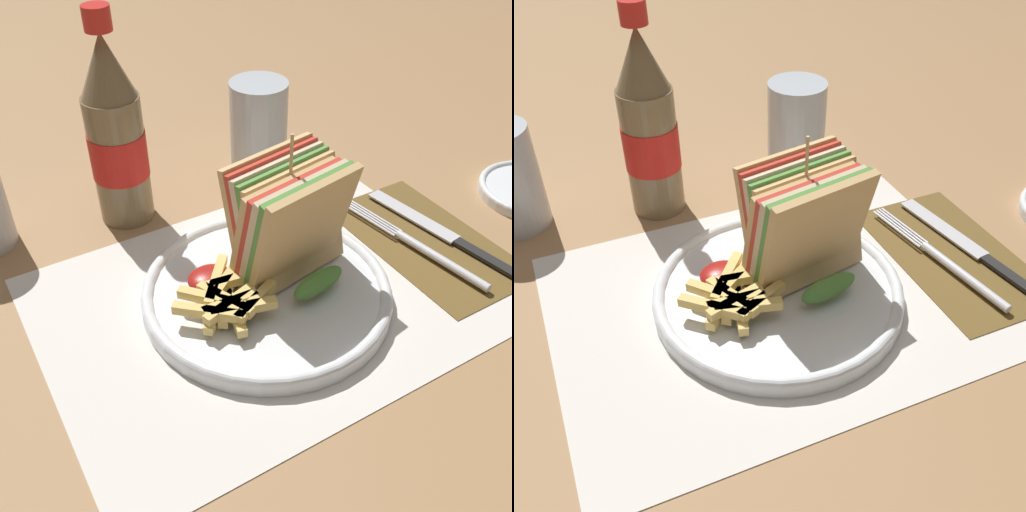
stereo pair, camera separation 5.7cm
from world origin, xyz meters
The scene contains 11 objects.
ground_plane centered at (0.00, 0.00, 0.00)m, with size 4.00×4.00×0.00m, color #9E754C.
placemat centered at (0.00, 0.02, 0.00)m, with size 0.43×0.32×0.00m.
plate_main centered at (0.00, 0.02, 0.01)m, with size 0.24×0.24×0.02m.
club_sandwich centered at (0.03, 0.03, 0.07)m, with size 0.12×0.11×0.15m.
fries_pile centered at (-0.05, 0.01, 0.03)m, with size 0.10×0.09×0.02m.
ketchup_blob centered at (-0.05, 0.05, 0.03)m, with size 0.04×0.04×0.02m.
napkin centered at (0.20, 0.01, 0.00)m, with size 0.12×0.22×0.00m.
fork centered at (0.18, -0.01, 0.01)m, with size 0.04×0.19×0.01m.
knife centered at (0.22, 0.00, 0.01)m, with size 0.04×0.20×0.00m.
coke_bottle_near centered at (-0.06, 0.22, 0.10)m, with size 0.06×0.06×0.24m.
glass_near centered at (0.12, 0.24, 0.05)m, with size 0.07×0.07×0.12m.
Camera 2 is at (-0.18, -0.37, 0.40)m, focal length 42.00 mm.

